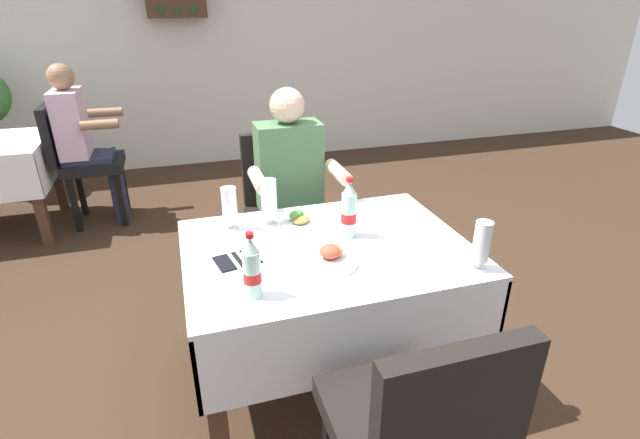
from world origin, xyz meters
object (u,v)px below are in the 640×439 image
chair_near_camera_side (415,428)px  cola_bottle_primary (349,211)px  beer_glass_left (481,246)px  background_chair_right (80,157)px  plate_near_camera (330,257)px  main_dining_table (327,278)px  napkin_cutlery_set (237,260)px  beer_glass_middle (230,207)px  seated_diner_far (292,188)px  plate_far_diner (306,222)px  beer_glass_right (269,202)px  chair_far_diner_seat (284,207)px  cola_bottle_secondary (252,269)px  background_patron (82,137)px

chair_near_camera_side → cola_bottle_primary: size_ratio=3.53×
beer_glass_left → background_chair_right: background_chair_right is taller
cola_bottle_primary → plate_near_camera: bearing=-127.2°
main_dining_table → napkin_cutlery_set: napkin_cutlery_set is taller
beer_glass_left → beer_glass_middle: beer_glass_left is taller
napkin_cutlery_set → cola_bottle_primary: bearing=8.7°
seated_diner_far → beer_glass_left: 1.19m
beer_glass_left → chair_near_camera_side: bearing=-136.3°
plate_far_diner → beer_glass_right: beer_glass_right is taller
chair_far_diner_seat → beer_glass_right: (-0.19, -0.55, 0.28)m
cola_bottle_secondary → background_chair_right: cola_bottle_secondary is taller
chair_near_camera_side → background_chair_right: (-1.31, 3.12, 0.00)m
beer_glass_left → cola_bottle_primary: bearing=133.0°
cola_bottle_secondary → napkin_cutlery_set: cola_bottle_secondary is taller
seated_diner_far → plate_far_diner: seated_diner_far is taller
seated_diner_far → background_patron: 2.01m
chair_near_camera_side → cola_bottle_primary: 0.95m
plate_near_camera → beer_glass_middle: 0.55m
chair_near_camera_side → seated_diner_far: size_ratio=0.77×
seated_diner_far → plate_near_camera: bearing=-93.8°
background_patron → chair_near_camera_side: bearing=-68.0°
main_dining_table → beer_glass_right: (-0.19, 0.29, 0.27)m
cola_bottle_primary → chair_far_diner_seat: bearing=98.8°
chair_near_camera_side → napkin_cutlery_set: 0.92m
main_dining_table → plate_far_diner: bearing=96.6°
beer_glass_middle → background_patron: bearing=114.1°
beer_glass_left → cola_bottle_primary: cola_bottle_primary is taller
chair_far_diner_seat → cola_bottle_primary: 0.84m
seated_diner_far → napkin_cutlery_set: bearing=-119.0°
beer_glass_left → cola_bottle_secondary: cola_bottle_secondary is taller
main_dining_table → background_patron: size_ratio=0.95×
chair_far_diner_seat → napkin_cutlery_set: 0.95m
chair_far_diner_seat → main_dining_table: bearing=-90.0°
plate_far_diner → beer_glass_left: bearing=-47.7°
chair_near_camera_side → cola_bottle_secondary: 0.72m
chair_near_camera_side → beer_glass_right: (-0.19, 1.12, 0.28)m
cola_bottle_primary → background_patron: (-1.38, 2.22, -0.13)m
plate_near_camera → background_chair_right: (-1.28, 2.41, -0.19)m
beer_glass_middle → chair_far_diner_seat: bearing=56.2°
beer_glass_right → cola_bottle_primary: 0.38m
cola_bottle_secondary → main_dining_table: bearing=37.6°
chair_far_diner_seat → napkin_cutlery_set: bearing=-114.2°
beer_glass_left → background_chair_right: bearing=124.6°
main_dining_table → beer_glass_left: (0.51, -0.35, 0.26)m
beer_glass_middle → napkin_cutlery_set: bearing=-93.0°
napkin_cutlery_set → background_chair_right: (-0.92, 2.29, -0.17)m
plate_far_diner → background_chair_right: bearing=122.1°
main_dining_table → chair_near_camera_side: (-0.00, -0.84, -0.01)m
chair_near_camera_side → plate_near_camera: chair_near_camera_side is taller
main_dining_table → plate_far_diner: size_ratio=4.64×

